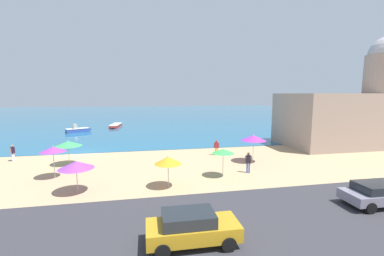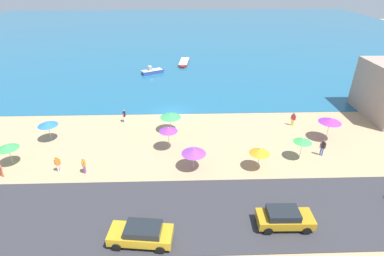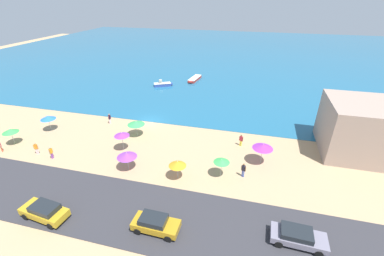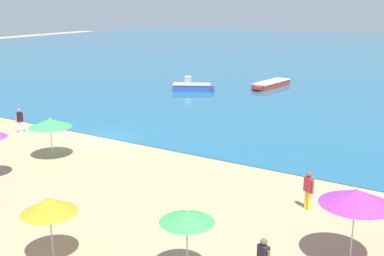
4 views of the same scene
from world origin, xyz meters
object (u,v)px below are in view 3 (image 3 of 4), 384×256
object	(u,v)px
bather_2	(51,152)
bather_1	(36,148)
parked_car_1	(298,236)
skiff_nearshore	(162,84)
beach_umbrella_3	(48,118)
bather_0	(0,146)
parked_car_4	(44,211)
beach_umbrella_7	(222,161)
bather_3	(241,140)
beach_umbrella_1	(122,134)
beach_umbrella_2	(10,131)
parked_car_0	(155,224)
bather_5	(110,118)
skiff_offshore	(195,79)
beach_umbrella_6	(177,164)
beach_umbrella_4	(263,146)
beach_umbrella_5	(136,123)
beach_umbrella_0	(127,155)
bather_4	(243,169)

from	to	relation	value
bather_2	bather_1	bearing A→B (deg)	172.90
parked_car_1	skiff_nearshore	size ratio (longest dim) A/B	1.10
beach_umbrella_3	bather_0	size ratio (longest dim) A/B	1.50
bather_0	parked_car_4	xyz separation A→B (m)	(13.71, -7.93, -0.06)
beach_umbrella_7	bather_3	size ratio (longest dim) A/B	1.39
beach_umbrella_1	beach_umbrella_2	size ratio (longest dim) A/B	1.10
bather_1	parked_car_0	bearing A→B (deg)	-21.23
beach_umbrella_7	bather_5	bearing A→B (deg)	155.27
bather_5	skiff_offshore	bearing A→B (deg)	73.13
beach_umbrella_6	beach_umbrella_4	bearing A→B (deg)	30.61
beach_umbrella_1	beach_umbrella_6	bearing A→B (deg)	-23.78
beach_umbrella_5	bather_3	size ratio (longest dim) A/B	1.44
bather_1	parked_car_1	world-z (taller)	bather_1
beach_umbrella_5	skiff_nearshore	bearing A→B (deg)	100.64
beach_umbrella_2	beach_umbrella_7	world-z (taller)	beach_umbrella_2
beach_umbrella_3	parked_car_0	bearing A→B (deg)	-31.13
beach_umbrella_4	parked_car_4	distance (m)	23.36
parked_car_4	skiff_nearshore	size ratio (longest dim) A/B	1.11
parked_car_4	beach_umbrella_3	bearing A→B (deg)	129.05
bather_0	bather_1	distance (m)	4.99
beach_umbrella_0	beach_umbrella_7	bearing A→B (deg)	6.97
skiff_nearshore	skiff_offshore	bearing A→B (deg)	45.75
beach_umbrella_2	beach_umbrella_3	distance (m)	5.00
beach_umbrella_6	parked_car_1	bearing A→B (deg)	-24.89
bather_1	bather_3	world-z (taller)	bather_3
beach_umbrella_7	bather_2	world-z (taller)	beach_umbrella_7
beach_umbrella_6	parked_car_4	size ratio (longest dim) A/B	0.51
beach_umbrella_6	skiff_offshore	xyz separation A→B (m)	(-6.75, 35.20, -1.62)
parked_car_0	skiff_offshore	size ratio (longest dim) A/B	0.71
bather_2	skiff_offshore	size ratio (longest dim) A/B	0.29
bather_2	parked_car_4	world-z (taller)	bather_2
skiff_offshore	bather_2	bearing A→B (deg)	-105.09
parked_car_1	parked_car_4	bearing A→B (deg)	-172.57
beach_umbrella_5	bather_0	world-z (taller)	beach_umbrella_5
beach_umbrella_6	beach_umbrella_7	xyz separation A→B (m)	(4.57, 1.54, 0.12)
beach_umbrella_3	parked_car_4	world-z (taller)	beach_umbrella_3
bather_0	bather_4	size ratio (longest dim) A/B	0.91
bather_0	skiff_offshore	distance (m)	39.53
beach_umbrella_4	parked_car_4	size ratio (longest dim) A/B	0.60
beach_umbrella_0	beach_umbrella_7	xyz separation A→B (m)	(10.69, 1.31, 0.17)
skiff_nearshore	beach_umbrella_1	bearing A→B (deg)	-81.17
bather_0	bather_3	bearing A→B (deg)	16.97
beach_umbrella_1	beach_umbrella_0	bearing A→B (deg)	-55.17
bather_2	beach_umbrella_7	bearing A→B (deg)	4.67
beach_umbrella_0	beach_umbrella_6	world-z (taller)	beach_umbrella_6
beach_umbrella_0	beach_umbrella_1	size ratio (longest dim) A/B	0.88
bather_2	parked_car_0	distance (m)	17.98
beach_umbrella_1	bather_5	bearing A→B (deg)	131.57
beach_umbrella_5	skiff_offshore	size ratio (longest dim) A/B	0.42
bather_0	bather_5	distance (m)	14.27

